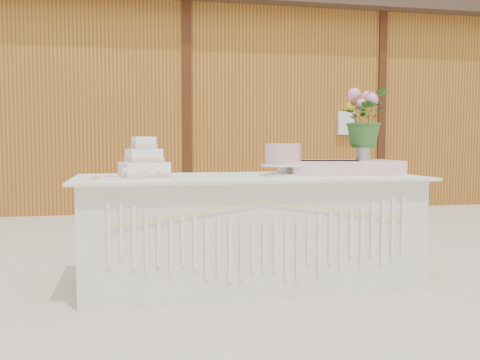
% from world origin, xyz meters
% --- Properties ---
extents(ground, '(80.00, 80.00, 0.00)m').
position_xyz_m(ground, '(0.00, 0.00, 0.00)').
color(ground, beige).
rests_on(ground, ground).
extents(barn, '(12.60, 4.60, 3.30)m').
position_xyz_m(barn, '(-0.01, 5.99, 1.68)').
color(barn, '#AA6723').
rests_on(barn, ground).
extents(cake_table, '(2.40, 1.00, 0.77)m').
position_xyz_m(cake_table, '(0.00, -0.00, 0.39)').
color(cake_table, silver).
rests_on(cake_table, ground).
extents(wedding_cake, '(0.36, 0.36, 0.27)m').
position_xyz_m(wedding_cake, '(-0.73, 0.03, 0.86)').
color(wedding_cake, white).
rests_on(wedding_cake, cake_table).
extents(pink_cake_stand, '(0.32, 0.32, 0.23)m').
position_xyz_m(pink_cake_stand, '(0.24, -0.04, 0.90)').
color(pink_cake_stand, white).
rests_on(pink_cake_stand, cake_table).
extents(satin_runner, '(0.86, 0.54, 0.10)m').
position_xyz_m(satin_runner, '(0.71, 0.05, 0.82)').
color(satin_runner, beige).
rests_on(satin_runner, cake_table).
extents(flower_vase, '(0.11, 0.11, 0.14)m').
position_xyz_m(flower_vase, '(0.88, 0.03, 0.95)').
color(flower_vase, silver).
rests_on(flower_vase, satin_runner).
extents(bouquet, '(0.51, 0.51, 0.43)m').
position_xyz_m(bouquet, '(0.88, 0.03, 1.23)').
color(bouquet, '#306026').
rests_on(bouquet, flower_vase).
extents(loose_flowers, '(0.21, 0.33, 0.02)m').
position_xyz_m(loose_flowers, '(-0.99, 0.05, 0.78)').
color(loose_flowers, '#CF7E8E').
rests_on(loose_flowers, cake_table).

